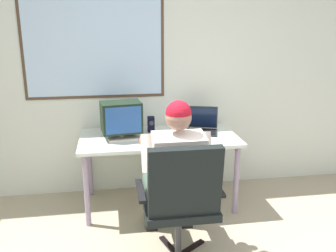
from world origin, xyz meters
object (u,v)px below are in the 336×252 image
crt_monitor (121,118)px  coffee_mug (166,137)px  desk (159,143)px  wine_glass (180,131)px  person_seated (175,171)px  desk_speaker (151,124)px  office_chair (181,197)px  laptop (202,125)px

crt_monitor → coffee_mug: crt_monitor is taller
desk → wine_glass: (0.17, -0.20, 0.18)m
person_seated → wine_glass: size_ratio=7.86×
desk → desk_speaker: (-0.06, 0.17, 0.15)m
desk → office_chair: size_ratio=1.50×
wine_glass → desk_speaker: size_ratio=1.05×
crt_monitor → desk: bearing=1.0°
office_chair → coffee_mug: 0.84m
desk → crt_monitor: (-0.36, -0.01, 0.27)m
laptop → wine_glass: (-0.28, -0.30, 0.04)m
office_chair → wine_glass: (0.15, 0.82, 0.25)m
desk → crt_monitor: 0.45m
desk → person_seated: (0.02, -0.75, 0.02)m
office_chair → coffee_mug: bearing=89.1°
wine_glass → coffee_mug: 0.14m
desk_speaker → crt_monitor: bearing=-150.1°
laptop → wine_glass: laptop is taller
laptop → crt_monitor: bearing=-172.8°
desk_speaker → desk: bearing=-71.2°
crt_monitor → office_chair: bearing=-69.4°
desk → office_chair: office_chair is taller
crt_monitor → wine_glass: bearing=-20.1°
coffee_mug → desk_speaker: bearing=104.4°
laptop → office_chair: bearing=-110.9°
person_seated → desk_speaker: (-0.08, 0.92, 0.13)m
coffee_mug → desk: bearing=100.5°
office_chair → crt_monitor: crt_monitor is taller
office_chair → person_seated: person_seated is taller
office_chair → coffee_mug: office_chair is taller
crt_monitor → wine_glass: 0.57m
desk → coffee_mug: bearing=-79.5°
wine_glass → person_seated: bearing=-104.8°
crt_monitor → laptop: bearing=7.2°
office_chair → laptop: (0.43, 1.12, 0.20)m
desk_speaker → coffee_mug: (0.09, -0.36, -0.02)m
coffee_mug → laptop: bearing=35.3°
desk → desk_speaker: 0.23m
person_seated → crt_monitor: bearing=117.1°
desk_speaker → wine_glass: bearing=-58.2°
desk → coffee_mug: 0.24m
person_seated → desk_speaker: bearing=95.1°
wine_glass → desk_speaker: (-0.23, 0.37, -0.03)m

